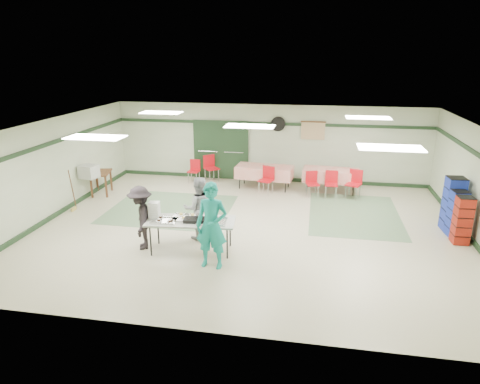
% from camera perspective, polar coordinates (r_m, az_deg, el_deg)
% --- Properties ---
extents(floor, '(11.00, 11.00, 0.00)m').
position_cam_1_polar(floor, '(11.29, 1.21, -4.77)').
color(floor, '#BEB399').
rests_on(floor, ground).
extents(ceiling, '(11.00, 11.00, 0.00)m').
position_cam_1_polar(ceiling, '(10.55, 1.31, 8.88)').
color(ceiling, silver).
rests_on(ceiling, wall_back).
extents(wall_back, '(11.00, 0.00, 11.00)m').
position_cam_1_polar(wall_back, '(15.18, 3.91, 6.49)').
color(wall_back, beige).
rests_on(wall_back, floor).
extents(wall_front, '(11.00, 0.00, 11.00)m').
position_cam_1_polar(wall_front, '(6.73, -4.77, -8.81)').
color(wall_front, beige).
rests_on(wall_front, floor).
extents(wall_left, '(0.00, 9.00, 9.00)m').
position_cam_1_polar(wall_left, '(12.86, -23.77, 2.87)').
color(wall_left, beige).
rests_on(wall_left, floor).
extents(trim_back, '(11.00, 0.06, 0.10)m').
position_cam_1_polar(trim_back, '(15.03, 3.95, 9.09)').
color(trim_back, '#1C331C').
rests_on(trim_back, wall_back).
extents(baseboard_back, '(11.00, 0.06, 0.12)m').
position_cam_1_polar(baseboard_back, '(15.46, 3.79, 1.78)').
color(baseboard_back, '#1C331C').
rests_on(baseboard_back, floor).
extents(trim_left, '(0.06, 9.00, 0.10)m').
position_cam_1_polar(trim_left, '(12.70, -24.06, 5.91)').
color(trim_left, '#1C331C').
rests_on(trim_left, wall_back).
extents(baseboard_left, '(0.06, 9.00, 0.12)m').
position_cam_1_polar(baseboard_left, '(13.21, -22.97, -2.54)').
color(baseboard_left, '#1C331C').
rests_on(baseboard_left, floor).
extents(baseboard_right, '(0.06, 9.00, 0.12)m').
position_cam_1_polar(baseboard_right, '(11.81, 28.58, -5.74)').
color(baseboard_right, '#1C331C').
rests_on(baseboard_right, floor).
extents(green_patch_a, '(3.50, 3.00, 0.01)m').
position_cam_1_polar(green_patch_a, '(12.78, -9.23, -2.22)').
color(green_patch_a, slate).
rests_on(green_patch_a, floor).
extents(green_patch_b, '(2.50, 3.50, 0.01)m').
position_cam_1_polar(green_patch_b, '(12.63, 14.96, -2.87)').
color(green_patch_b, slate).
rests_on(green_patch_b, floor).
extents(double_door_left, '(0.90, 0.06, 2.10)m').
position_cam_1_polar(double_door_left, '(15.57, -4.25, 5.65)').
color(double_door_left, gray).
rests_on(double_door_left, floor).
extents(double_door_right, '(0.90, 0.06, 2.10)m').
position_cam_1_polar(double_door_right, '(15.37, -0.80, 5.53)').
color(double_door_right, gray).
rests_on(double_door_right, floor).
extents(door_frame, '(2.00, 0.03, 2.15)m').
position_cam_1_polar(door_frame, '(15.44, -2.57, 5.58)').
color(door_frame, '#1C331C').
rests_on(door_frame, floor).
extents(wall_fan, '(0.50, 0.10, 0.50)m').
position_cam_1_polar(wall_fan, '(14.97, 5.09, 9.02)').
color(wall_fan, black).
rests_on(wall_fan, wall_back).
extents(scroll_banner, '(0.80, 0.02, 0.60)m').
position_cam_1_polar(scroll_banner, '(14.94, 9.70, 8.05)').
color(scroll_banner, tan).
rests_on(scroll_banner, wall_back).
extents(serving_table, '(2.07, 1.00, 0.76)m').
position_cam_1_polar(serving_table, '(9.81, -6.58, -3.99)').
color(serving_table, '#B0AFAA').
rests_on(serving_table, floor).
extents(sheet_tray_right, '(0.68, 0.54, 0.02)m').
position_cam_1_polar(sheet_tray_right, '(9.64, -3.75, -3.98)').
color(sheet_tray_right, silver).
rests_on(sheet_tray_right, serving_table).
extents(sheet_tray_mid, '(0.67, 0.54, 0.02)m').
position_cam_1_polar(sheet_tray_mid, '(9.90, -7.23, -3.48)').
color(sheet_tray_mid, silver).
rests_on(sheet_tray_mid, serving_table).
extents(sheet_tray_left, '(0.58, 0.46, 0.02)m').
position_cam_1_polar(sheet_tray_left, '(9.82, -10.07, -3.81)').
color(sheet_tray_left, silver).
rests_on(sheet_tray_left, serving_table).
extents(baking_pan, '(0.50, 0.34, 0.08)m').
position_cam_1_polar(baking_pan, '(9.70, -6.07, -3.72)').
color(baking_pan, black).
rests_on(baking_pan, serving_table).
extents(foam_box_stack, '(0.26, 0.24, 0.38)m').
position_cam_1_polar(foam_box_stack, '(10.02, -11.36, -2.36)').
color(foam_box_stack, white).
rests_on(foam_box_stack, serving_table).
extents(volunteer_teal, '(0.72, 0.50, 1.87)m').
position_cam_1_polar(volunteer_teal, '(8.99, -3.80, -4.52)').
color(volunteer_teal, teal).
rests_on(volunteer_teal, floor).
extents(volunteer_grey, '(0.93, 0.83, 1.56)m').
position_cam_1_polar(volunteer_grey, '(10.46, -5.54, -2.17)').
color(volunteer_grey, '#98999E').
rests_on(volunteer_grey, floor).
extents(volunteer_dark, '(0.87, 1.11, 1.51)m').
position_cam_1_polar(volunteer_dark, '(10.16, -13.07, -3.36)').
color(volunteer_dark, black).
rests_on(volunteer_dark, floor).
extents(dining_table_a, '(1.84, 0.91, 0.77)m').
position_cam_1_polar(dining_table_a, '(14.36, 12.01, 2.26)').
color(dining_table_a, red).
rests_on(dining_table_a, floor).
extents(dining_table_b, '(1.95, 1.00, 0.77)m').
position_cam_1_polar(dining_table_b, '(14.44, 3.26, 2.72)').
color(dining_table_b, red).
rests_on(dining_table_b, floor).
extents(chair_a, '(0.39, 0.39, 0.84)m').
position_cam_1_polar(chair_a, '(13.83, 12.08, 1.41)').
color(chair_a, red).
rests_on(chair_a, floor).
extents(chair_b, '(0.47, 0.47, 0.81)m').
position_cam_1_polar(chair_b, '(13.82, 9.59, 1.45)').
color(chair_b, red).
rests_on(chair_b, floor).
extents(chair_c, '(0.55, 0.55, 0.91)m').
position_cam_1_polar(chair_c, '(13.86, 15.02, 1.42)').
color(chair_c, red).
rests_on(chair_c, floor).
extents(chair_d, '(0.53, 0.53, 0.89)m').
position_cam_1_polar(chair_d, '(13.89, 3.65, 1.98)').
color(chair_d, red).
rests_on(chair_d, floor).
extents(chair_loose_a, '(0.62, 0.62, 0.94)m').
position_cam_1_polar(chair_loose_a, '(15.23, -3.97, 3.56)').
color(chair_loose_a, red).
rests_on(chair_loose_a, floor).
extents(chair_loose_b, '(0.40, 0.40, 0.80)m').
position_cam_1_polar(chair_loose_b, '(15.22, -6.10, 3.13)').
color(chair_loose_b, red).
rests_on(chair_loose_b, floor).
extents(crate_stack_blue_a, '(0.46, 0.46, 1.41)m').
position_cam_1_polar(crate_stack_blue_a, '(12.20, 26.52, -1.45)').
color(crate_stack_blue_a, '#1B2CA7').
rests_on(crate_stack_blue_a, floor).
extents(crate_stack_red, '(0.38, 0.38, 1.18)m').
position_cam_1_polar(crate_stack_red, '(11.48, 27.53, -3.37)').
color(crate_stack_red, '#9B200F').
rests_on(crate_stack_red, floor).
extents(crate_stack_blue_b, '(0.41, 0.41, 1.19)m').
position_cam_1_polar(crate_stack_blue_b, '(11.88, 26.94, -2.58)').
color(crate_stack_blue_b, '#1B2CA7').
rests_on(crate_stack_blue_b, floor).
extents(printer_table, '(0.77, 0.99, 0.74)m').
position_cam_1_polar(printer_table, '(14.47, -18.09, 2.16)').
color(printer_table, brown).
rests_on(printer_table, floor).
extents(office_printer, '(0.57, 0.52, 0.39)m').
position_cam_1_polar(office_printer, '(13.82, -19.51, 2.58)').
color(office_printer, '#ADADA8').
rests_on(office_printer, printer_table).
extents(broom, '(0.03, 0.20, 1.21)m').
position_cam_1_polar(broom, '(13.23, -21.45, 0.31)').
color(broom, brown).
rests_on(broom, floor).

